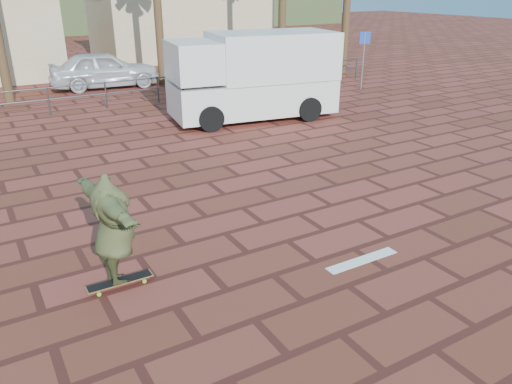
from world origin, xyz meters
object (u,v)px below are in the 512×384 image
car_white (220,73)px  car_silver (104,70)px  longboard (120,282)px  skateboarder (113,229)px  campervan (254,74)px

car_white → car_silver: bearing=53.6°
longboard → car_silver: size_ratio=0.22×
skateboarder → car_silver: 16.41m
longboard → car_white: size_ratio=0.23×
car_silver → campervan: bearing=-154.4°
skateboarder → longboard: bearing=82.8°
car_silver → car_white: bearing=-120.3°
campervan → skateboarder: bearing=-122.9°
longboard → car_silver: bearing=75.8°
longboard → skateboarder: bearing=-1.7°
skateboarder → car_silver: (4.06, 15.90, -0.18)m
skateboarder → car_silver: size_ratio=0.46×
car_silver → car_white: 5.13m
skateboarder → car_white: bearing=-37.9°
campervan → car_silver: (-2.93, 8.01, -0.69)m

